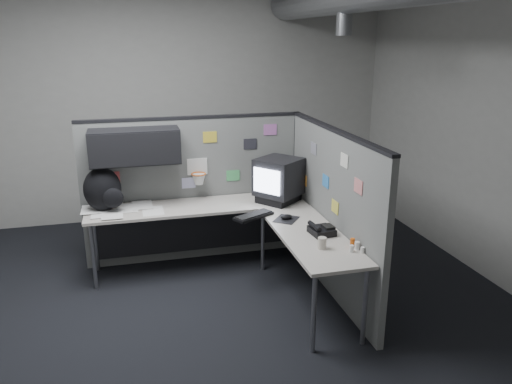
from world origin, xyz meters
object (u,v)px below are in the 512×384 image
object	(u,v)px
backpack	(103,190)
phone	(321,230)
monitor	(279,180)
keyboard	(254,216)
desk	(225,222)

from	to	relation	value
backpack	phone	bearing A→B (deg)	-51.58
phone	backpack	bearing A→B (deg)	153.37
monitor	keyboard	distance (m)	0.61
monitor	backpack	distance (m)	1.82
desk	backpack	size ratio (longest dim) A/B	5.04
monitor	backpack	world-z (taller)	monitor
desk	monitor	size ratio (longest dim) A/B	3.95
monitor	phone	world-z (taller)	monitor
keyboard	backpack	distance (m)	1.55
monitor	backpack	xyz separation A→B (m)	(-1.81, 0.14, -0.02)
desk	keyboard	xyz separation A→B (m)	(0.24, -0.23, 0.13)
desk	phone	xyz separation A→B (m)	(0.72, -0.81, 0.16)
backpack	keyboard	bearing A→B (deg)	-42.25
desk	keyboard	world-z (taller)	keyboard
phone	backpack	size ratio (longest dim) A/B	0.51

